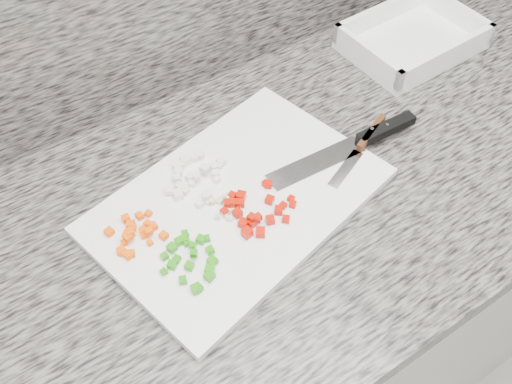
% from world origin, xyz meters
% --- Properties ---
extents(cabinet, '(3.92, 0.62, 0.86)m').
position_xyz_m(cabinet, '(0.00, 1.44, 0.43)').
color(cabinet, silver).
rests_on(cabinet, ground).
extents(countertop, '(3.96, 0.64, 0.04)m').
position_xyz_m(countertop, '(0.00, 1.44, 0.88)').
color(countertop, '#646058').
rests_on(countertop, cabinet).
extents(cutting_board, '(0.49, 0.38, 0.01)m').
position_xyz_m(cutting_board, '(-0.06, 1.45, 0.91)').
color(cutting_board, white).
rests_on(cutting_board, countertop).
extents(carrot_pile, '(0.08, 0.07, 0.02)m').
position_xyz_m(carrot_pile, '(-0.22, 1.47, 0.92)').
color(carrot_pile, '#FF5605').
rests_on(carrot_pile, cutting_board).
extents(onion_pile, '(0.11, 0.11, 0.02)m').
position_xyz_m(onion_pile, '(-0.10, 1.52, 0.92)').
color(onion_pile, silver).
rests_on(onion_pile, cutting_board).
extents(green_pepper_pile, '(0.09, 0.10, 0.02)m').
position_xyz_m(green_pepper_pile, '(-0.17, 1.39, 0.92)').
color(green_pepper_pile, '#24870C').
rests_on(green_pepper_pile, cutting_board).
extents(red_pepper_pile, '(0.11, 0.10, 0.02)m').
position_xyz_m(red_pepper_pile, '(-0.05, 1.41, 0.92)').
color(red_pepper_pile, '#BC1102').
rests_on(red_pepper_pile, cutting_board).
extents(garlic_pile, '(0.05, 0.05, 0.01)m').
position_xyz_m(garlic_pile, '(-0.08, 1.45, 0.92)').
color(garlic_pile, beige).
rests_on(garlic_pile, cutting_board).
extents(chef_knife, '(0.28, 0.05, 0.02)m').
position_xyz_m(chef_knife, '(0.18, 1.43, 0.92)').
color(chef_knife, silver).
rests_on(chef_knife, cutting_board).
extents(paring_knife, '(0.17, 0.08, 0.02)m').
position_xyz_m(paring_knife, '(0.18, 1.43, 0.92)').
color(paring_knife, silver).
rests_on(paring_knife, cutting_board).
extents(tray, '(0.26, 0.19, 0.05)m').
position_xyz_m(tray, '(0.44, 1.59, 0.92)').
color(tray, white).
rests_on(tray, countertop).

